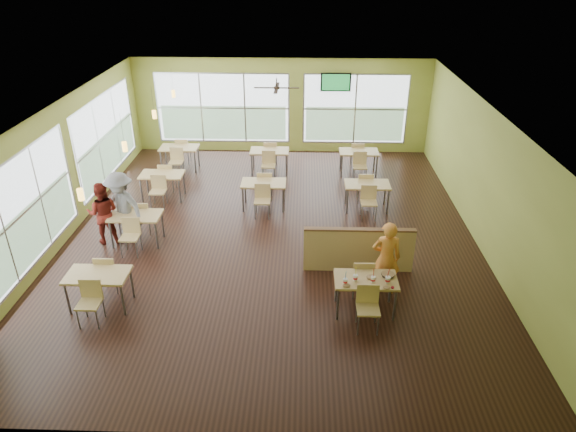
{
  "coord_description": "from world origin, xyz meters",
  "views": [
    {
      "loc": [
        0.77,
        -11.17,
        6.33
      ],
      "look_at": [
        0.44,
        -1.06,
        1.07
      ],
      "focal_mm": 32.0,
      "sensor_mm": 36.0,
      "label": 1
    }
  ],
  "objects_px": {
    "man_plaid": "(386,258)",
    "food_basket": "(388,275)",
    "main_table": "(366,284)",
    "half_wall_divider": "(358,250)"
  },
  "relations": [
    {
      "from": "man_plaid",
      "to": "food_basket",
      "type": "height_order",
      "value": "man_plaid"
    },
    {
      "from": "half_wall_divider",
      "to": "main_table",
      "type": "bearing_deg",
      "value": -90.0
    },
    {
      "from": "main_table",
      "to": "food_basket",
      "type": "distance_m",
      "value": 0.46
    },
    {
      "from": "half_wall_divider",
      "to": "food_basket",
      "type": "bearing_deg",
      "value": -72.52
    },
    {
      "from": "main_table",
      "to": "half_wall_divider",
      "type": "height_order",
      "value": "half_wall_divider"
    },
    {
      "from": "man_plaid",
      "to": "main_table",
      "type": "bearing_deg",
      "value": 54.14
    },
    {
      "from": "main_table",
      "to": "man_plaid",
      "type": "height_order",
      "value": "man_plaid"
    },
    {
      "from": "main_table",
      "to": "food_basket",
      "type": "height_order",
      "value": "main_table"
    },
    {
      "from": "half_wall_divider",
      "to": "man_plaid",
      "type": "relative_size",
      "value": 1.48
    },
    {
      "from": "half_wall_divider",
      "to": "food_basket",
      "type": "xyz_separation_m",
      "value": [
        0.43,
        -1.35,
        0.26
      ]
    }
  ]
}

